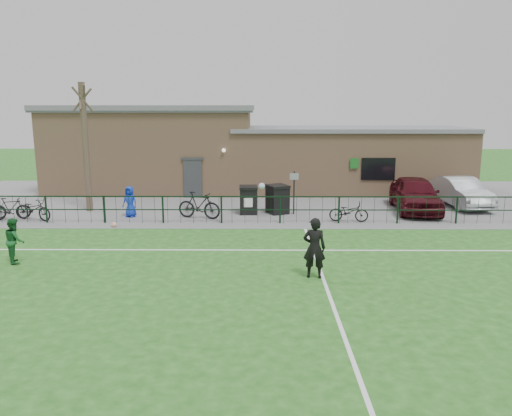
{
  "coord_description": "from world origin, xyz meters",
  "views": [
    {
      "loc": [
        0.15,
        -12.76,
        4.98
      ],
      "look_at": [
        0.0,
        5.0,
        1.3
      ],
      "focal_mm": 35.0,
      "sensor_mm": 36.0,
      "label": 1
    }
  ],
  "objects_px": {
    "wheelie_bin_left": "(249,201)",
    "outfield_player": "(15,240)",
    "bicycle_c": "(33,209)",
    "car_silver": "(461,192)",
    "wheelie_bin_right": "(277,200)",
    "ball_ground": "(114,225)",
    "car_maroon": "(415,194)",
    "bare_tree": "(86,148)",
    "sign_post": "(294,193)",
    "bicycle_e": "(349,212)",
    "spectator_child": "(130,202)",
    "bicycle_b": "(11,209)",
    "bicycle_d": "(199,205)"
  },
  "relations": [
    {
      "from": "wheelie_bin_left",
      "to": "ball_ground",
      "type": "xyz_separation_m",
      "value": [
        -5.52,
        -2.7,
        -0.5
      ]
    },
    {
      "from": "car_maroon",
      "to": "bicycle_b",
      "type": "distance_m",
      "value": 18.43
    },
    {
      "from": "bare_tree",
      "to": "sign_post",
      "type": "distance_m",
      "value": 9.93
    },
    {
      "from": "bicycle_b",
      "to": "ball_ground",
      "type": "relative_size",
      "value": 7.07
    },
    {
      "from": "car_maroon",
      "to": "car_silver",
      "type": "height_order",
      "value": "car_maroon"
    },
    {
      "from": "bare_tree",
      "to": "bicycle_b",
      "type": "xyz_separation_m",
      "value": [
        -2.82,
        -1.91,
        -2.49
      ]
    },
    {
      "from": "car_maroon",
      "to": "bicycle_c",
      "type": "height_order",
      "value": "car_maroon"
    },
    {
      "from": "car_maroon",
      "to": "bicycle_b",
      "type": "bearing_deg",
      "value": -168.27
    },
    {
      "from": "wheelie_bin_right",
      "to": "wheelie_bin_left",
      "type": "bearing_deg",
      "value": 158.08
    },
    {
      "from": "car_maroon",
      "to": "wheelie_bin_left",
      "type": "bearing_deg",
      "value": -170.0
    },
    {
      "from": "car_silver",
      "to": "bicycle_b",
      "type": "xyz_separation_m",
      "value": [
        -20.96,
        -3.17,
        -0.23
      ]
    },
    {
      "from": "bare_tree",
      "to": "outfield_player",
      "type": "height_order",
      "value": "bare_tree"
    },
    {
      "from": "bare_tree",
      "to": "spectator_child",
      "type": "xyz_separation_m",
      "value": [
        2.29,
        -1.33,
        -2.28
      ]
    },
    {
      "from": "wheelie_bin_right",
      "to": "bicycle_b",
      "type": "distance_m",
      "value": 11.87
    },
    {
      "from": "bicycle_c",
      "to": "spectator_child",
      "type": "bearing_deg",
      "value": -59.82
    },
    {
      "from": "car_silver",
      "to": "spectator_child",
      "type": "distance_m",
      "value": 16.05
    },
    {
      "from": "bicycle_d",
      "to": "car_silver",
      "type": "bearing_deg",
      "value": -60.53
    },
    {
      "from": "ball_ground",
      "to": "spectator_child",
      "type": "bearing_deg",
      "value": 83.94
    },
    {
      "from": "bare_tree",
      "to": "spectator_child",
      "type": "relative_size",
      "value": 4.3
    },
    {
      "from": "bare_tree",
      "to": "car_maroon",
      "type": "distance_m",
      "value": 15.65
    },
    {
      "from": "car_silver",
      "to": "bicycle_e",
      "type": "distance_m",
      "value": 7.05
    },
    {
      "from": "wheelie_bin_left",
      "to": "car_maroon",
      "type": "distance_m",
      "value": 7.92
    },
    {
      "from": "car_maroon",
      "to": "bicycle_e",
      "type": "height_order",
      "value": "car_maroon"
    },
    {
      "from": "bicycle_c",
      "to": "wheelie_bin_left",
      "type": "bearing_deg",
      "value": -60.48
    },
    {
      "from": "sign_post",
      "to": "bicycle_e",
      "type": "relative_size",
      "value": 1.2
    },
    {
      "from": "bicycle_c",
      "to": "spectator_child",
      "type": "relative_size",
      "value": 1.34
    },
    {
      "from": "wheelie_bin_right",
      "to": "ball_ground",
      "type": "xyz_separation_m",
      "value": [
        -6.86,
        -2.75,
        -0.53
      ]
    },
    {
      "from": "bicycle_c",
      "to": "car_silver",
      "type": "bearing_deg",
      "value": -60.06
    },
    {
      "from": "car_maroon",
      "to": "bicycle_d",
      "type": "height_order",
      "value": "car_maroon"
    },
    {
      "from": "bare_tree",
      "to": "car_maroon",
      "type": "xyz_separation_m",
      "value": [
        15.5,
        0.07,
        -2.16
      ]
    },
    {
      "from": "bicycle_d",
      "to": "outfield_player",
      "type": "height_order",
      "value": "outfield_player"
    },
    {
      "from": "bicycle_c",
      "to": "bicycle_e",
      "type": "bearing_deg",
      "value": -70.07
    },
    {
      "from": "bicycle_b",
      "to": "bicycle_c",
      "type": "xyz_separation_m",
      "value": [
        1.05,
        -0.1,
        -0.0
      ]
    },
    {
      "from": "ball_ground",
      "to": "bicycle_c",
      "type": "bearing_deg",
      "value": 162.34
    },
    {
      "from": "bicycle_b",
      "to": "wheelie_bin_left",
      "type": "bearing_deg",
      "value": -104.04
    },
    {
      "from": "spectator_child",
      "to": "wheelie_bin_left",
      "type": "bearing_deg",
      "value": 24.62
    },
    {
      "from": "bicycle_d",
      "to": "ball_ground",
      "type": "relative_size",
      "value": 8.58
    },
    {
      "from": "sign_post",
      "to": "bicycle_c",
      "type": "height_order",
      "value": "sign_post"
    },
    {
      "from": "bicycle_e",
      "to": "ball_ground",
      "type": "bearing_deg",
      "value": 103.79
    },
    {
      "from": "bicycle_e",
      "to": "spectator_child",
      "type": "xyz_separation_m",
      "value": [
        -9.69,
        0.85,
        0.26
      ]
    },
    {
      "from": "wheelie_bin_left",
      "to": "outfield_player",
      "type": "relative_size",
      "value": 0.82
    },
    {
      "from": "bare_tree",
      "to": "ball_ground",
      "type": "relative_size",
      "value": 25.87
    },
    {
      "from": "bicycle_d",
      "to": "ball_ground",
      "type": "xyz_separation_m",
      "value": [
        -3.35,
        -1.62,
        -0.5
      ]
    },
    {
      "from": "bicycle_b",
      "to": "bicycle_d",
      "type": "relative_size",
      "value": 0.82
    },
    {
      "from": "outfield_player",
      "to": "ball_ground",
      "type": "height_order",
      "value": "outfield_player"
    },
    {
      "from": "wheelie_bin_right",
      "to": "car_maroon",
      "type": "xyz_separation_m",
      "value": [
        6.55,
        0.56,
        0.19
      ]
    },
    {
      "from": "bicycle_d",
      "to": "bicycle_e",
      "type": "height_order",
      "value": "bicycle_d"
    },
    {
      "from": "wheelie_bin_right",
      "to": "sign_post",
      "type": "distance_m",
      "value": 0.86
    },
    {
      "from": "bicycle_b",
      "to": "bicycle_c",
      "type": "relative_size",
      "value": 0.88
    },
    {
      "from": "car_maroon",
      "to": "outfield_player",
      "type": "bearing_deg",
      "value": -146.74
    }
  ]
}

